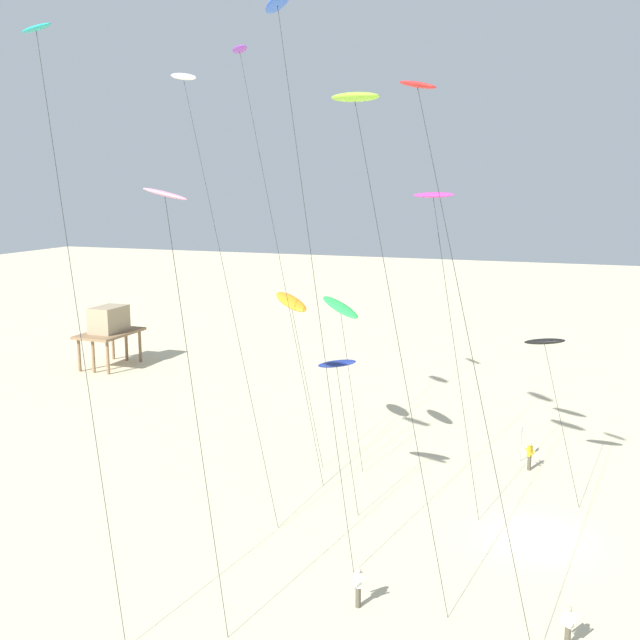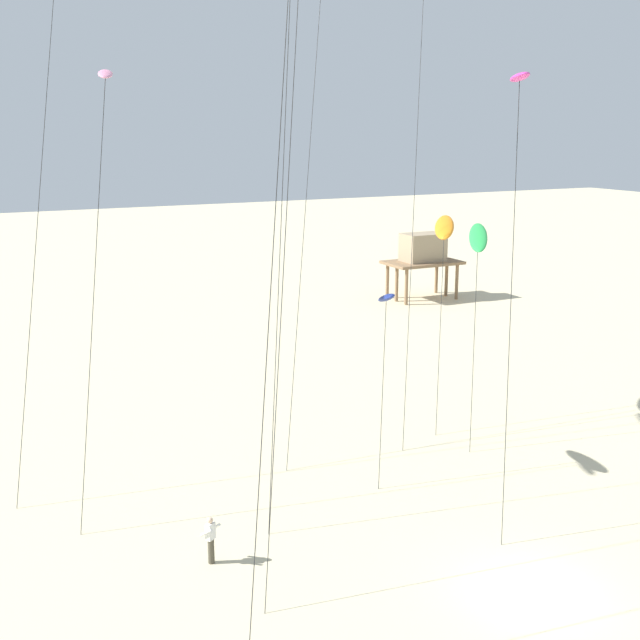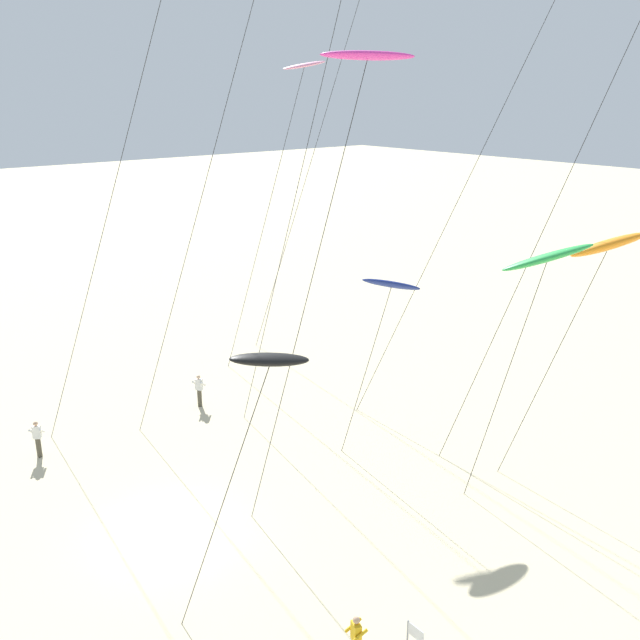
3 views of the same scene
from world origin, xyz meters
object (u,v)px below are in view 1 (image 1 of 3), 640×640
object	(u,v)px
kite_teal	(38,40)
kite_purple	(241,56)
kite_red	(421,101)
kite_flyer_furthest	(568,626)
kite_navy	(337,364)
kite_black	(545,342)
kite_magenta	(434,198)
kite_flyer_middle	(530,456)
kite_lime	(355,100)
marker_flag	(522,437)
kite_blue	(278,8)
kite_pink	(166,203)
stilt_house	(109,324)
kite_white	(184,81)
kite_flyer_nearest	(358,586)
kite_orange	(291,302)

from	to	relation	value
kite_teal	kite_purple	bearing A→B (deg)	-0.48
kite_red	kite_flyer_furthest	distance (m)	19.97
kite_navy	kite_black	bearing A→B (deg)	-61.74
kite_magenta	kite_flyer_middle	bearing A→B (deg)	-42.92
kite_black	kite_lime	size ratio (longest dim) A/B	0.43
kite_black	marker_flag	bearing A→B (deg)	16.19
kite_magenta	kite_black	bearing A→B (deg)	-65.68
kite_blue	kite_lime	world-z (taller)	kite_blue
kite_blue	kite_pink	world-z (taller)	kite_blue
stilt_house	kite_white	bearing A→B (deg)	-134.42
kite_lime	kite_flyer_middle	bearing A→B (deg)	-27.54
kite_red	kite_flyer_middle	bearing A→B (deg)	-14.06
kite_purple	kite_lime	world-z (taller)	kite_purple
kite_flyer_furthest	stilt_house	distance (m)	51.01
kite_blue	kite_flyer_nearest	distance (m)	24.72
kite_orange	marker_flag	world-z (taller)	kite_orange
marker_flag	kite_flyer_furthest	bearing A→B (deg)	-169.91
kite_purple	kite_flyer_furthest	xyz separation A→B (m)	(-16.11, -20.42, -23.18)
kite_blue	kite_magenta	size ratio (longest dim) A/B	1.52
kite_orange	stilt_house	world-z (taller)	kite_orange
kite_orange	kite_lime	size ratio (longest dim) A/B	0.50
kite_lime	kite_navy	world-z (taller)	kite_lime
kite_pink	stilt_house	xyz separation A→B (m)	(31.22, 25.59, -11.92)
kite_navy	kite_flyer_nearest	size ratio (longest dim) A/B	4.83
kite_blue	marker_flag	size ratio (longest dim) A/B	11.76
kite_blue	kite_teal	distance (m)	10.34
kite_blue	kite_purple	size ratio (longest dim) A/B	1.00
kite_blue	kite_flyer_middle	world-z (taller)	kite_blue
kite_blue	kite_magenta	xyz separation A→B (m)	(5.89, -5.94, -8.31)
kite_purple	kite_navy	bearing A→B (deg)	-129.62
kite_flyer_furthest	marker_flag	bearing A→B (deg)	10.09
kite_pink	marker_flag	distance (m)	27.23
kite_navy	stilt_house	distance (m)	36.09
kite_flyer_nearest	kite_red	bearing A→B (deg)	-31.39
kite_flyer_middle	stilt_house	bearing A→B (deg)	71.29
kite_teal	kite_white	distance (m)	12.33
kite_purple	stilt_house	world-z (taller)	kite_purple
kite_pink	kite_flyer_nearest	xyz separation A→B (m)	(1.02, -7.49, -14.99)
stilt_house	kite_lime	bearing A→B (deg)	-129.56
kite_black	kite_magenta	world-z (taller)	kite_magenta
kite_teal	kite_magenta	world-z (taller)	kite_teal
kite_blue	kite_lime	distance (m)	6.18
kite_black	kite_red	distance (m)	17.02
kite_white	kite_red	bearing A→B (deg)	-119.49
kite_lime	kite_teal	bearing A→B (deg)	116.93
kite_lime	kite_red	size ratio (longest dim) A/B	0.99
kite_navy	kite_pink	distance (m)	13.60
kite_pink	kite_flyer_furthest	size ratio (longest dim) A/B	9.90
kite_red	kite_flyer_nearest	distance (m)	18.97
kite_flyer_middle	marker_flag	bearing A→B (deg)	22.96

